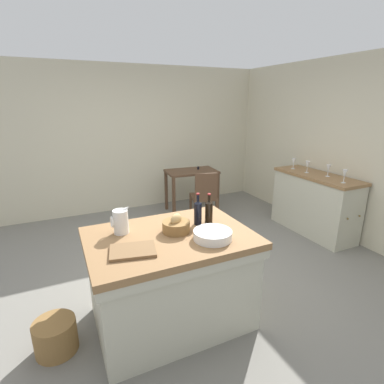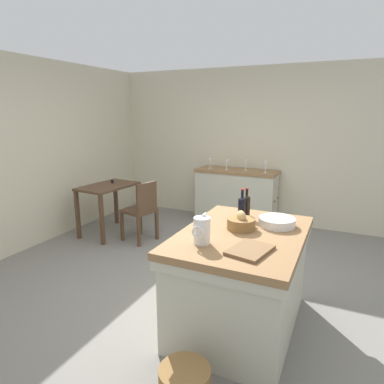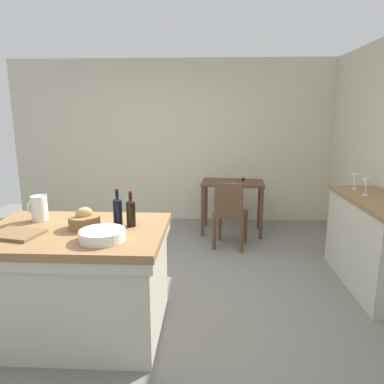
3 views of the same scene
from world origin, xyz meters
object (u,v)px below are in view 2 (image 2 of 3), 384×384
object	(u,v)px
wine_bottle_dark	(246,205)
wine_glass_middle	(227,162)
writing_desk	(108,193)
pitcher	(202,230)
wine_glass_left	(246,163)
bread_basket	(241,223)
island_table	(241,276)
side_cabinet	(236,197)
cutting_board	(250,250)
wash_bowl	(277,222)
wooden_chair	(142,209)
wine_glass_far_left	(266,165)
wine_glass_right	(210,162)
wine_bottle_amber	(242,207)

from	to	relation	value
wine_bottle_dark	wine_glass_middle	world-z (taller)	wine_bottle_dark
writing_desk	pitcher	xyz separation A→B (m)	(-1.76, -2.34, 0.34)
writing_desk	wine_glass_left	bearing A→B (deg)	-52.32
writing_desk	bread_basket	xyz separation A→B (m)	(-1.31, -2.51, 0.29)
island_table	side_cabinet	xyz separation A→B (m)	(2.72, 0.92, -0.01)
island_table	wine_glass_middle	world-z (taller)	wine_glass_middle
pitcher	bread_basket	size ratio (longest dim) A/B	1.04
cutting_board	bread_basket	bearing A→B (deg)	24.93
wash_bowl	wine_bottle_dark	distance (m)	0.36
writing_desk	wine_glass_left	distance (m)	2.27
wooden_chair	wine_glass_far_left	size ratio (longest dim) A/B	4.93
wine_glass_middle	wine_glass_right	size ratio (longest dim) A/B	1.05
bread_basket	side_cabinet	bearing A→B (deg)	18.44
wash_bowl	wooden_chair	bearing A→B (deg)	64.34
side_cabinet	bread_basket	xyz separation A→B (m)	(-2.64, -0.88, 0.47)
wine_bottle_dark	wine_glass_right	distance (m)	2.58
side_cabinet	wooden_chair	distance (m)	1.71
pitcher	wine_glass_left	size ratio (longest dim) A/B	1.46
cutting_board	wooden_chair	bearing A→B (deg)	50.88
side_cabinet	wine_bottle_amber	distance (m)	2.58
pitcher	wine_glass_far_left	distance (m)	3.04
wash_bowl	wine_bottle_amber	size ratio (longest dim) A/B	1.07
wash_bowl	cutting_board	xyz separation A→B (m)	(-0.66, 0.06, -0.03)
wine_glass_far_left	bread_basket	bearing A→B (deg)	-171.38
wash_bowl	bread_basket	xyz separation A→B (m)	(-0.22, 0.27, 0.02)
writing_desk	wine_glass_far_left	distance (m)	2.51
wine_bottle_amber	wine_glass_far_left	world-z (taller)	wine_bottle_amber
cutting_board	wine_glass_left	size ratio (longest dim) A/B	1.99
island_table	wine_glass_far_left	bearing A→B (deg)	9.20
wine_bottle_dark	wine_glass_middle	distance (m)	2.44
island_table	cutting_board	xyz separation A→B (m)	(-0.36, -0.17, 0.41)
wooden_chair	wash_bowl	distance (m)	2.40
wine_glass_middle	side_cabinet	bearing A→B (deg)	-70.77
wine_bottle_dark	wine_bottle_amber	world-z (taller)	wine_bottle_amber
side_cabinet	wine_glass_left	xyz separation A→B (m)	(0.04, -0.14, 0.58)
wine_bottle_amber	bread_basket	bearing A→B (deg)	-164.20
cutting_board	wine_bottle_amber	xyz separation A→B (m)	(0.69, 0.27, 0.11)
writing_desk	bread_basket	distance (m)	2.85
writing_desk	wash_bowl	distance (m)	3.00
side_cabinet	wash_bowl	world-z (taller)	wash_bowl
island_table	pitcher	world-z (taller)	pitcher
side_cabinet	bread_basket	world-z (taller)	bread_basket
wine_glass_middle	wine_bottle_amber	bearing A→B (deg)	-157.35
wooden_chair	wine_glass_middle	bearing A→B (deg)	-31.51
wooden_chair	wine_bottle_amber	size ratio (longest dim) A/B	2.97
wine_glass_far_left	wash_bowl	bearing A→B (deg)	-164.46
wine_glass_far_left	wine_glass_middle	xyz separation A→B (m)	(0.00, 0.65, -0.00)
island_table	wine_glass_right	size ratio (longest dim) A/B	8.15
wine_glass_left	wooden_chair	bearing A→B (deg)	141.99
wine_glass_right	side_cabinet	bearing A→B (deg)	-83.50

